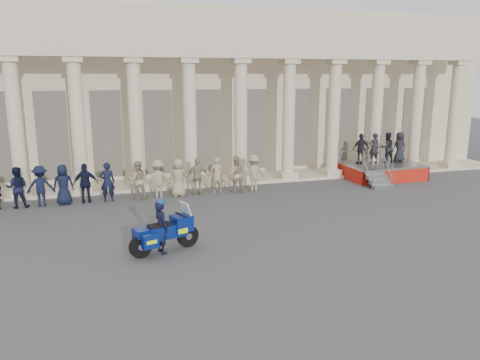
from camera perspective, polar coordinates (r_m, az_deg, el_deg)
name	(u,v)px	position (r m, az deg, el deg)	size (l,w,h in m)	color
ground	(198,242)	(15.92, -5.09, -7.52)	(90.00, 90.00, 0.00)	#3D3D40
building	(148,91)	(29.57, -11.17, 10.55)	(40.00, 12.50, 9.00)	#C4B393
officer_rank	(73,184)	(21.48, -19.69, -0.47)	(17.94, 0.67, 1.76)	black
reviewing_stand	(382,156)	(26.46, 16.93, 2.86)	(3.99, 3.89, 2.45)	gray
motorcycle	(165,232)	(14.98, -9.10, -6.27)	(2.29, 1.30, 1.52)	black
rider	(161,226)	(14.85, -9.58, -5.54)	(0.58, 0.71, 1.78)	black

